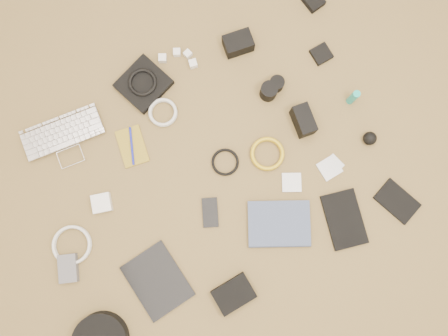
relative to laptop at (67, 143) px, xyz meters
name	(u,v)px	position (x,y,z in m)	size (l,w,h in m)	color
room_shell	(178,29)	(0.47, -0.33, 1.24)	(4.04, 4.04, 2.58)	olive
laptop	(67,143)	(0.00, 0.00, 0.00)	(0.32, 0.22, 0.02)	silver
headphone_pouch	(144,84)	(0.37, 0.09, 0.00)	(0.18, 0.17, 0.03)	black
headphones	(143,82)	(0.37, 0.09, 0.03)	(0.11, 0.11, 0.01)	black
charger_a	(163,58)	(0.48, 0.16, 0.00)	(0.03, 0.03, 0.03)	white
charger_b	(177,52)	(0.54, 0.16, 0.00)	(0.03, 0.03, 0.03)	white
charger_c	(188,54)	(0.58, 0.13, 0.00)	(0.03, 0.03, 0.03)	white
charger_d	(193,64)	(0.58, 0.09, 0.00)	(0.03, 0.03, 0.03)	white
dslr_camera	(238,43)	(0.78, 0.08, 0.02)	(0.11, 0.08, 0.07)	black
lens_pouch	(313,1)	(1.14, 0.12, 0.00)	(0.07, 0.08, 0.03)	black
notebook_olive	(132,146)	(0.23, -0.12, -0.01)	(0.10, 0.15, 0.01)	olive
pen_blue	(132,146)	(0.23, -0.12, 0.00)	(0.01, 0.01, 0.15)	#1419A4
cable_white_a	(163,113)	(0.39, -0.05, -0.01)	(0.11, 0.11, 0.01)	silver
lens_a	(269,91)	(0.80, -0.15, 0.02)	(0.07, 0.07, 0.07)	black
lens_b	(277,84)	(0.85, -0.13, 0.01)	(0.06, 0.06, 0.05)	black
card_reader	(321,54)	(1.07, -0.09, 0.00)	(0.07, 0.07, 0.02)	black
power_brick	(102,203)	(0.03, -0.27, 0.00)	(0.07, 0.07, 0.03)	white
cable_white_b	(72,245)	(-0.13, -0.37, -0.01)	(0.15, 0.15, 0.01)	silver
cable_black	(225,162)	(0.53, -0.33, -0.01)	(0.11, 0.11, 0.01)	black
cable_yellow	(267,154)	(0.69, -0.37, 0.00)	(0.13, 0.13, 0.01)	gold
flash	(303,121)	(0.87, -0.31, 0.03)	(0.06, 0.12, 0.09)	black
lens_cleaner	(353,97)	(1.09, -0.31, 0.04)	(0.03, 0.03, 0.10)	teal
battery_charger	(68,268)	(-0.18, -0.45, 0.00)	(0.07, 0.11, 0.03)	#57575C
tablet	(158,281)	(0.11, -0.63, -0.01)	(0.19, 0.24, 0.01)	black
phone	(210,212)	(0.40, -0.48, -0.01)	(0.06, 0.11, 0.01)	black
filter_case_left	(292,182)	(0.73, -0.51, -0.01)	(0.07, 0.07, 0.01)	silver
filter_case_mid	(329,168)	(0.89, -0.52, -0.01)	(0.08, 0.08, 0.01)	silver
filter_case_right	(333,165)	(0.91, -0.52, -0.01)	(0.06, 0.06, 0.01)	silver
air_blower	(370,138)	(1.08, -0.48, 0.01)	(0.05, 0.05, 0.05)	black
drive_case	(234,294)	(0.35, -0.79, 0.01)	(0.14, 0.10, 0.04)	black
paperback	(280,247)	(0.58, -0.71, 0.00)	(0.18, 0.24, 0.02)	#3D4967
notebook_black_a	(344,219)	(0.85, -0.72, 0.00)	(0.13, 0.22, 0.02)	black
notebook_black_b	(397,201)	(1.07, -0.75, -0.01)	(0.10, 0.16, 0.01)	black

